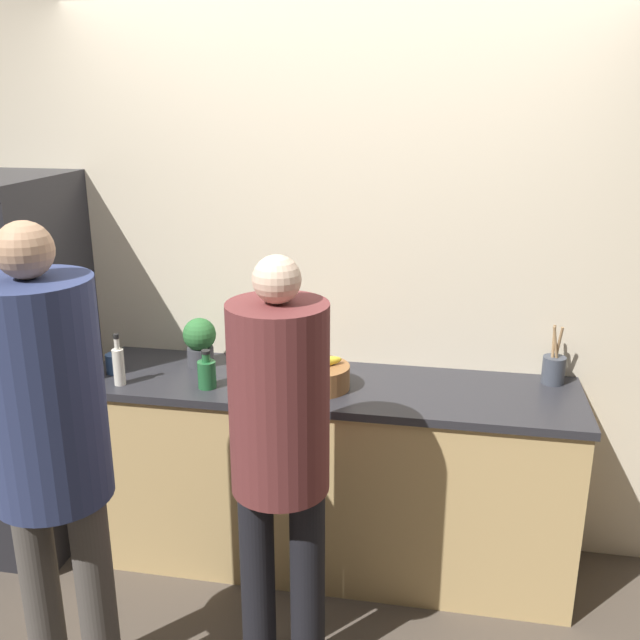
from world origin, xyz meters
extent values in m
plane|color=#4C4238|center=(0.00, 0.00, 0.00)|extent=(14.00, 14.00, 0.00)
cube|color=beige|center=(0.00, 0.63, 1.30)|extent=(5.20, 0.06, 2.60)
cube|color=tan|center=(0.00, 0.34, 0.43)|extent=(2.15, 0.58, 0.87)
cube|color=#28282D|center=(0.00, 0.34, 0.88)|extent=(2.18, 0.61, 0.03)
cube|color=#232328|center=(-1.54, 0.27, 0.89)|extent=(0.65, 0.67, 1.78)
cylinder|color=#4C4742|center=(-0.85, -0.65, 0.42)|extent=(0.13, 0.13, 0.85)
cylinder|color=#4C4742|center=(-0.64, -0.65, 0.42)|extent=(0.13, 0.13, 0.85)
cylinder|color=navy|center=(-0.74, -0.65, 1.22)|extent=(0.38, 0.38, 0.74)
sphere|color=tan|center=(-0.74, -0.65, 1.67)|extent=(0.18, 0.18, 0.18)
cylinder|color=black|center=(-0.15, -0.36, 0.39)|extent=(0.13, 0.13, 0.78)
cylinder|color=black|center=(0.05, -0.36, 0.39)|extent=(0.13, 0.13, 0.78)
cylinder|color=brown|center=(-0.05, -0.36, 1.12)|extent=(0.35, 0.35, 0.68)
sphere|color=beige|center=(-0.05, -0.36, 1.54)|extent=(0.16, 0.16, 0.16)
cylinder|color=brown|center=(-0.03, 0.27, 0.95)|extent=(0.27, 0.27, 0.10)
ellipsoid|color=yellow|center=(0.00, 0.27, 1.02)|extent=(0.15, 0.12, 0.04)
cylinder|color=#3D424C|center=(0.97, 0.51, 0.96)|extent=(0.10, 0.10, 0.12)
cylinder|color=#99754C|center=(0.96, 0.51, 1.06)|extent=(0.01, 0.05, 0.21)
cylinder|color=#99754C|center=(0.98, 0.51, 1.06)|extent=(0.03, 0.04, 0.21)
cylinder|color=#99754C|center=(0.97, 0.50, 1.06)|extent=(0.05, 0.01, 0.21)
cylinder|color=#236033|center=(-0.50, 0.18, 0.96)|extent=(0.08, 0.08, 0.12)
cylinder|color=#236033|center=(-0.50, 0.18, 1.04)|extent=(0.04, 0.04, 0.04)
cylinder|color=black|center=(-0.50, 0.18, 1.06)|extent=(0.04, 0.04, 0.01)
cylinder|color=silver|center=(-0.89, 0.14, 0.98)|extent=(0.05, 0.05, 0.16)
cylinder|color=silver|center=(-0.89, 0.14, 1.09)|extent=(0.02, 0.02, 0.05)
cylinder|color=black|center=(-0.89, 0.14, 1.12)|extent=(0.03, 0.03, 0.02)
cylinder|color=#335184|center=(-0.97, 0.27, 0.95)|extent=(0.08, 0.08, 0.09)
cylinder|color=#3D3D42|center=(-0.62, 0.43, 0.94)|extent=(0.12, 0.12, 0.09)
sphere|color=#2D6B33|center=(-0.62, 0.43, 1.05)|extent=(0.15, 0.15, 0.15)
camera|label=1|loc=(0.50, -2.53, 2.12)|focal=40.00mm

